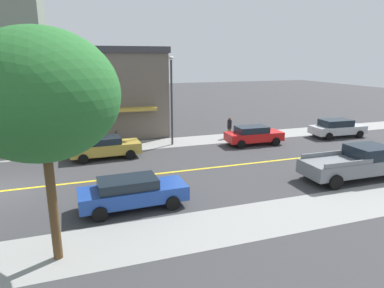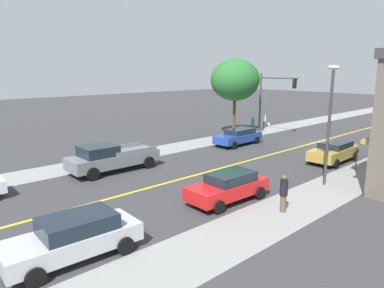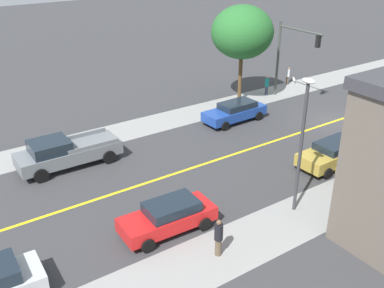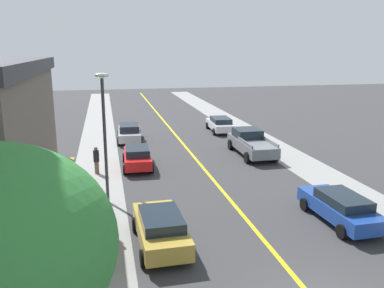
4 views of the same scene
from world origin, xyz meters
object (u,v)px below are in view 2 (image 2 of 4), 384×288
object	(u,v)px
gold_sedan_left_curb	(334,151)
parking_meter	(357,156)
silver_sedan_left_curb	(74,236)
small_dog	(269,124)
street_tree_right_corner	(235,80)
red_sedan_left_curb	(228,186)
traffic_light_mast	(271,94)
blue_sedan_right_curb	(238,136)
street_lamp	(330,113)
grey_pickup_truck	(111,158)
pedestrian_teal_shirt	(253,124)
pedestrian_white_shirt	(264,121)
pedestrian_black_shirt	(284,193)

from	to	relation	value
gold_sedan_left_curb	parking_meter	bearing A→B (deg)	61.88
silver_sedan_left_curb	small_dog	bearing A→B (deg)	-154.22
street_tree_right_corner	red_sedan_left_curb	distance (m)	18.66
traffic_light_mast	parking_meter	bearing A→B (deg)	-30.98
blue_sedan_right_curb	small_dog	size ratio (longest dim) A/B	7.53
street_lamp	grey_pickup_truck	size ratio (longest dim) A/B	1.13
gold_sedan_left_curb	grey_pickup_truck	xyz separation A→B (m)	(8.65, 12.93, 0.14)
street_tree_right_corner	pedestrian_teal_shirt	world-z (taller)	street_tree_right_corner
pedestrian_teal_shirt	street_lamp	bearing A→B (deg)	-172.55
pedestrian_teal_shirt	small_dog	world-z (taller)	pedestrian_teal_shirt
blue_sedan_right_curb	small_dog	bearing A→B (deg)	-160.36
red_sedan_left_curb	street_tree_right_corner	bearing A→B (deg)	-137.86
red_sedan_left_curb	pedestrian_teal_shirt	size ratio (longest dim) A/B	2.66
parking_meter	street_lamp	world-z (taller)	street_lamp
street_tree_right_corner	pedestrian_white_shirt	bearing A→B (deg)	-82.30
blue_sedan_right_curb	pedestrian_teal_shirt	world-z (taller)	pedestrian_teal_shirt
silver_sedan_left_curb	grey_pickup_truck	size ratio (longest dim) A/B	0.80
traffic_light_mast	blue_sedan_right_curb	world-z (taller)	traffic_light_mast
street_tree_right_corner	small_dog	bearing A→B (deg)	-83.89
silver_sedan_left_curb	blue_sedan_right_curb	distance (m)	20.68
red_sedan_left_curb	gold_sedan_left_curb	bearing A→B (deg)	-177.65
parking_meter	silver_sedan_left_curb	xyz separation A→B (m)	(1.98, 18.36, -0.15)
grey_pickup_truck	small_dog	distance (m)	22.78
small_dog	pedestrian_teal_shirt	bearing A→B (deg)	142.03
pedestrian_black_shirt	pedestrian_teal_shirt	xyz separation A→B (m)	(13.99, -15.76, -0.04)
silver_sedan_left_curb	street_tree_right_corner	bearing A→B (deg)	-149.46
street_tree_right_corner	street_lamp	distance (m)	15.77
pedestrian_white_shirt	street_lamp	bearing A→B (deg)	-100.90
blue_sedan_right_curb	small_dog	distance (m)	10.78
gold_sedan_left_curb	silver_sedan_left_curb	bearing A→B (deg)	-1.28
red_sedan_left_curb	grey_pickup_truck	bearing A→B (deg)	-77.12
pedestrian_black_shirt	silver_sedan_left_curb	bearing A→B (deg)	-63.00
red_sedan_left_curb	silver_sedan_left_curb	xyz separation A→B (m)	(-0.01, 8.07, 0.02)
traffic_light_mast	blue_sedan_right_curb	distance (m)	7.42
red_sedan_left_curb	small_dog	xyz separation A→B (m)	(12.33, -20.85, -0.42)
parking_meter	pedestrian_teal_shirt	distance (m)	14.73
street_tree_right_corner	parking_meter	bearing A→B (deg)	165.28
street_tree_right_corner	gold_sedan_left_curb	bearing A→B (deg)	167.55
blue_sedan_right_curb	gold_sedan_left_curb	bearing A→B (deg)	91.75
street_lamp	silver_sedan_left_curb	distance (m)	14.60
red_sedan_left_curb	silver_sedan_left_curb	distance (m)	8.07
parking_meter	gold_sedan_left_curb	distance (m)	2.26
red_sedan_left_curb	pedestrian_white_shirt	size ratio (longest dim) A/B	2.83
street_lamp	pedestrian_teal_shirt	size ratio (longest dim) A/B	3.99
traffic_light_mast	small_dog	world-z (taller)	traffic_light_mast
blue_sedan_right_curb	silver_sedan_left_curb	bearing A→B (deg)	22.50
parking_meter	silver_sedan_left_curb	distance (m)	18.47
silver_sedan_left_curb	grey_pickup_truck	world-z (taller)	grey_pickup_truck
pedestrian_teal_shirt	street_tree_right_corner	bearing A→B (deg)	130.53
pedestrian_black_shirt	small_dog	bearing A→B (deg)	170.39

